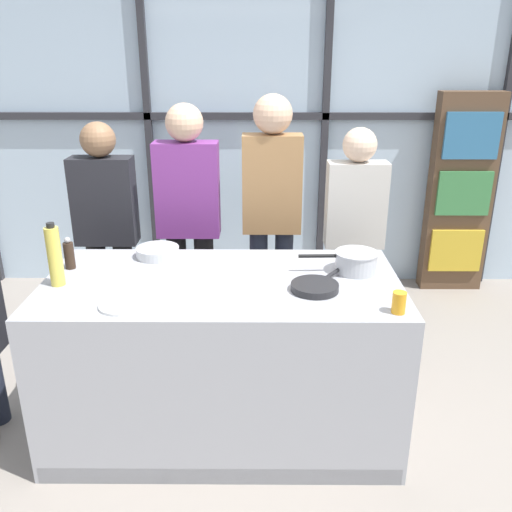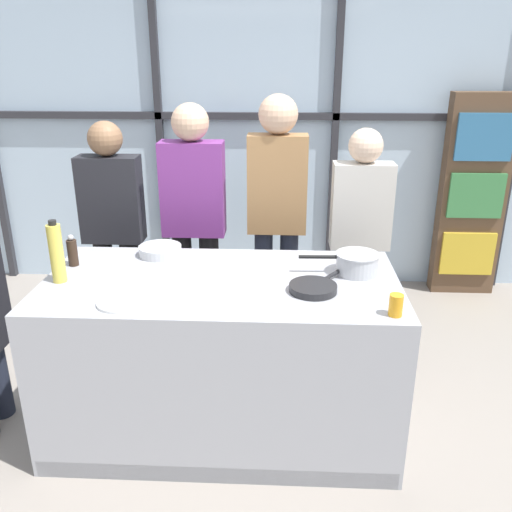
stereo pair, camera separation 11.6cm
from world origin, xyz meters
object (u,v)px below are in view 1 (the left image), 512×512
object	(u,v)px
white_plate	(124,304)
spectator_far_left	(107,226)
spectator_center_right	(272,208)
oil_bottle	(55,256)
spectator_center_left	(189,216)
pepper_grinder	(69,254)
juice_glass_near	(399,302)
frying_pan	(315,286)
spectator_far_right	(354,229)
mixing_bowl	(158,251)
saucepan	(356,261)

from	to	relation	value
white_plate	spectator_far_left	bearing A→B (deg)	108.35
spectator_center_right	oil_bottle	bearing A→B (deg)	40.69
spectator_far_left	spectator_center_right	size ratio (longest dim) A/B	0.90
spectator_center_left	pepper_grinder	size ratio (longest dim) A/B	9.60
spectator_far_left	spectator_center_right	distance (m)	1.14
oil_bottle	juice_glass_near	xyz separation A→B (m)	(1.69, -0.31, -0.11)
spectator_center_right	white_plate	bearing A→B (deg)	59.03
juice_glass_near	spectator_center_right	bearing A→B (deg)	113.69
spectator_center_left	oil_bottle	xyz separation A→B (m)	(-0.56, -0.97, 0.08)
oil_bottle	juice_glass_near	bearing A→B (deg)	-10.39
white_plate	spectator_center_left	bearing A→B (deg)	82.36
frying_pan	white_plate	world-z (taller)	frying_pan
pepper_grinder	spectator_far_right	bearing A→B (deg)	23.57
spectator_far_right	frying_pan	world-z (taller)	spectator_far_right
mixing_bowl	juice_glass_near	xyz separation A→B (m)	(1.25, -0.72, 0.02)
white_plate	saucepan	bearing A→B (deg)	20.25
oil_bottle	spectator_center_right	bearing A→B (deg)	40.69
frying_pan	oil_bottle	xyz separation A→B (m)	(-1.33, 0.06, 0.14)
white_plate	pepper_grinder	size ratio (longest dim) A/B	1.29
pepper_grinder	oil_bottle	bearing A→B (deg)	-87.47
spectator_far_left	juice_glass_near	world-z (taller)	spectator_far_left
spectator_center_right	saucepan	size ratio (longest dim) A/B	4.17
frying_pan	pepper_grinder	size ratio (longest dim) A/B	2.11
white_plate	juice_glass_near	size ratio (longest dim) A/B	2.28
pepper_grinder	spectator_center_left	bearing A→B (deg)	52.47
pepper_grinder	juice_glass_near	bearing A→B (deg)	-17.50
mixing_bowl	oil_bottle	xyz separation A→B (m)	(-0.45, -0.41, 0.13)
spectator_center_right	saucepan	distance (m)	0.91
frying_pan	juice_glass_near	size ratio (longest dim) A/B	3.71
spectator_center_right	mixing_bowl	size ratio (longest dim) A/B	7.23
white_plate	pepper_grinder	world-z (taller)	pepper_grinder
spectator_center_left	frying_pan	bearing A→B (deg)	126.83
spectator_far_left	spectator_far_right	bearing A→B (deg)	-180.00
spectator_center_right	spectator_far_right	distance (m)	0.59
frying_pan	juice_glass_near	xyz separation A→B (m)	(0.36, -0.25, 0.03)
spectator_far_left	white_plate	xyz separation A→B (m)	(0.40, -1.22, -0.00)
spectator_center_left	spectator_center_right	xyz separation A→B (m)	(0.57, 0.00, 0.05)
frying_pan	white_plate	bearing A→B (deg)	-168.45
spectator_far_right	saucepan	distance (m)	0.80
spectator_center_right	juice_glass_near	xyz separation A→B (m)	(0.56, -1.28, -0.09)
frying_pan	pepper_grinder	world-z (taller)	pepper_grinder
spectator_far_left	pepper_grinder	distance (m)	0.75
saucepan	white_plate	xyz separation A→B (m)	(-1.18, -0.43, -0.05)
mixing_bowl	oil_bottle	size ratio (longest dim) A/B	0.75
frying_pan	spectator_far_left	bearing A→B (deg)	142.45
spectator_far_right	frying_pan	size ratio (longest dim) A/B	4.17
saucepan	spectator_center_left	bearing A→B (deg)	142.20
pepper_grinder	frying_pan	bearing A→B (deg)	-11.91
spectator_center_left	oil_bottle	size ratio (longest dim) A/B	5.24
spectator_center_right	mixing_bowl	distance (m)	0.89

